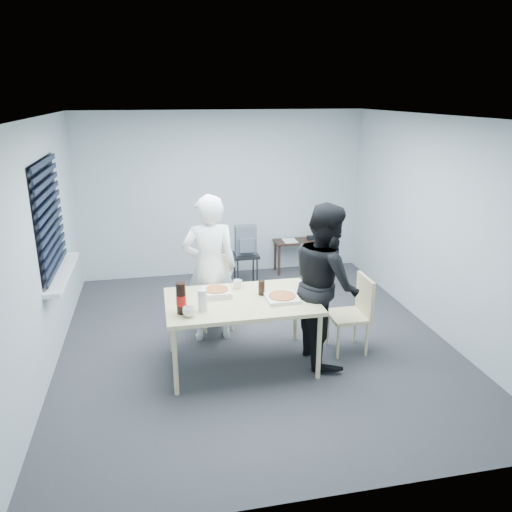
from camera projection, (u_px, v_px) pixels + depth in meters
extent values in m
plane|color=#2C2B30|center=(255.00, 341.00, 6.00)|extent=(5.00, 5.00, 0.00)
plane|color=white|center=(255.00, 117.00, 5.19)|extent=(5.00, 5.00, 0.00)
plane|color=#AFBCC1|center=(223.00, 195.00, 7.92)|extent=(4.50, 0.00, 4.50)
plane|color=#AFBCC1|center=(331.00, 339.00, 3.27)|extent=(4.50, 0.00, 4.50)
plane|color=#AFBCC1|center=(42.00, 249.00, 5.16)|extent=(0.00, 5.00, 5.00)
plane|color=#AFBCC1|center=(437.00, 227.00, 6.03)|extent=(0.00, 5.00, 5.00)
plane|color=black|center=(48.00, 217.00, 5.46)|extent=(0.00, 1.30, 1.30)
cube|color=black|center=(51.00, 216.00, 5.47)|extent=(0.04, 1.30, 1.25)
cube|color=silver|center=(62.00, 273.00, 5.68)|extent=(0.18, 1.42, 0.05)
cube|color=beige|center=(241.00, 301.00, 5.25)|extent=(1.58, 1.00, 0.04)
cylinder|color=beige|center=(175.00, 362.00, 4.82)|extent=(0.05, 0.05, 0.73)
cylinder|color=beige|center=(171.00, 323.00, 5.64)|extent=(0.05, 0.05, 0.73)
cylinder|color=beige|center=(319.00, 347.00, 5.11)|extent=(0.05, 0.05, 0.73)
cylinder|color=beige|center=(295.00, 312.00, 5.92)|extent=(0.05, 0.05, 0.73)
cube|color=beige|center=(217.00, 295.00, 6.26)|extent=(0.42, 0.42, 0.04)
cube|color=beige|center=(215.00, 272.00, 6.36)|extent=(0.42, 0.04, 0.44)
cylinder|color=beige|center=(205.00, 318.00, 6.13)|extent=(0.03, 0.03, 0.41)
cylinder|color=beige|center=(203.00, 307.00, 6.45)|extent=(0.03, 0.03, 0.41)
cylinder|color=beige|center=(233.00, 315.00, 6.20)|extent=(0.03, 0.03, 0.41)
cylinder|color=beige|center=(229.00, 305.00, 6.52)|extent=(0.03, 0.03, 0.41)
cube|color=beige|center=(348.00, 316.00, 5.65)|extent=(0.42, 0.42, 0.04)
cube|color=beige|center=(365.00, 295.00, 5.62)|extent=(0.04, 0.42, 0.44)
cylinder|color=beige|center=(338.00, 342.00, 5.53)|extent=(0.03, 0.03, 0.41)
cylinder|color=beige|center=(328.00, 329.00, 5.85)|extent=(0.03, 0.03, 0.41)
cylinder|color=beige|center=(367.00, 339.00, 5.60)|extent=(0.03, 0.03, 0.41)
cylinder|color=beige|center=(355.00, 326.00, 5.91)|extent=(0.03, 0.03, 0.41)
imported|color=white|center=(210.00, 269.00, 5.82)|extent=(0.65, 0.42, 1.77)
imported|color=black|center=(325.00, 283.00, 5.37)|extent=(0.47, 0.86, 1.77)
cube|color=#38221B|center=(299.00, 241.00, 8.19)|extent=(0.80, 0.36, 0.04)
cylinder|color=#38221B|center=(279.00, 261.00, 8.08)|extent=(0.04, 0.04, 0.50)
cylinder|color=#38221B|center=(275.00, 256.00, 8.34)|extent=(0.04, 0.04, 0.50)
cylinder|color=#38221B|center=(322.00, 258.00, 8.22)|extent=(0.04, 0.04, 0.50)
cylinder|color=#38221B|center=(316.00, 253.00, 8.48)|extent=(0.04, 0.04, 0.50)
cube|color=black|center=(246.00, 255.00, 7.55)|extent=(0.37, 0.37, 0.04)
cylinder|color=black|center=(238.00, 275.00, 7.47)|extent=(0.04, 0.04, 0.48)
cylinder|color=black|center=(235.00, 269.00, 7.74)|extent=(0.04, 0.04, 0.48)
cylinder|color=black|center=(257.00, 274.00, 7.53)|extent=(0.04, 0.04, 0.48)
cylinder|color=black|center=(253.00, 267.00, 7.80)|extent=(0.04, 0.04, 0.48)
cube|color=slate|center=(246.00, 240.00, 7.48)|extent=(0.31, 0.17, 0.44)
cube|color=slate|center=(247.00, 245.00, 7.39)|extent=(0.23, 0.06, 0.21)
cube|color=white|center=(217.00, 294.00, 5.36)|extent=(0.29, 0.29, 0.03)
cube|color=white|center=(217.00, 291.00, 5.35)|extent=(0.29, 0.29, 0.03)
cylinder|color=#CC7F38|center=(217.00, 289.00, 5.34)|extent=(0.25, 0.25, 0.01)
cube|color=white|center=(282.00, 298.00, 5.25)|extent=(0.34, 0.34, 0.04)
cylinder|color=#CC7F38|center=(282.00, 296.00, 5.24)|extent=(0.28, 0.28, 0.01)
imported|color=white|center=(189.00, 312.00, 4.84)|extent=(0.17, 0.17, 0.10)
imported|color=white|center=(238.00, 284.00, 5.54)|extent=(0.10, 0.10, 0.09)
cylinder|color=black|center=(262.00, 288.00, 5.35)|extent=(0.09, 0.09, 0.16)
cylinder|color=black|center=(181.00, 298.00, 4.87)|extent=(0.10, 0.10, 0.32)
cylinder|color=red|center=(181.00, 300.00, 4.88)|extent=(0.10, 0.10, 0.11)
cylinder|color=silver|center=(203.00, 300.00, 4.95)|extent=(0.10, 0.10, 0.22)
torus|color=red|center=(274.00, 307.00, 5.06)|extent=(0.06, 0.06, 0.00)
cube|color=white|center=(290.00, 241.00, 8.16)|extent=(0.24, 0.31, 0.00)
cube|color=black|center=(312.00, 238.00, 8.22)|extent=(0.17, 0.15, 0.06)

